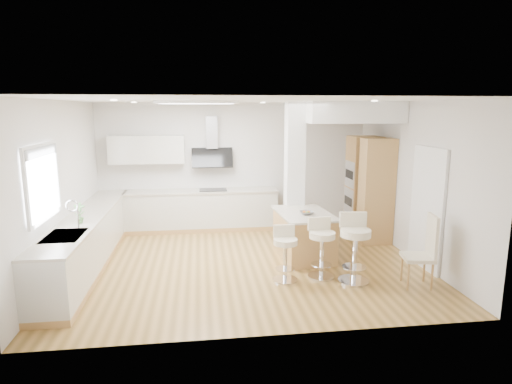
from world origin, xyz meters
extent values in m
plane|color=#AA7F3F|center=(0.00, 0.00, 0.00)|extent=(6.00, 6.00, 0.00)
cube|color=white|center=(0.00, 0.00, 0.00)|extent=(6.00, 5.00, 0.02)
cube|color=silver|center=(0.00, 2.50, 1.40)|extent=(6.00, 0.04, 2.80)
cube|color=silver|center=(-3.00, 0.00, 1.40)|extent=(0.04, 5.00, 2.80)
cube|color=silver|center=(3.00, 0.00, 1.40)|extent=(0.04, 5.00, 2.80)
cube|color=white|center=(-0.80, 0.60, 2.77)|extent=(1.40, 0.95, 0.05)
cube|color=white|center=(-0.80, 0.60, 2.76)|extent=(1.25, 0.80, 0.03)
cylinder|color=white|center=(-2.00, 1.50, 2.78)|extent=(0.10, 0.10, 0.02)
cylinder|color=white|center=(-2.00, -0.50, 2.78)|extent=(0.10, 0.10, 0.02)
cylinder|color=white|center=(0.50, 1.50, 2.78)|extent=(0.10, 0.10, 0.02)
cylinder|color=white|center=(2.00, 1.00, 2.78)|extent=(0.10, 0.10, 0.02)
cylinder|color=white|center=(2.00, -0.50, 2.78)|extent=(0.10, 0.10, 0.02)
cube|color=white|center=(-2.96, -0.90, 1.65)|extent=(0.03, 1.15, 0.95)
cube|color=white|center=(-2.95, -0.90, 2.15)|extent=(0.04, 1.28, 0.06)
cube|color=white|center=(-2.95, -0.90, 1.15)|extent=(0.04, 1.28, 0.06)
cube|color=white|center=(-2.95, -1.51, 1.65)|extent=(0.04, 0.06, 0.95)
cube|color=white|center=(-2.95, -0.29, 1.65)|extent=(0.04, 0.06, 0.95)
cube|color=#A0A3A7|center=(-2.94, -0.90, 2.08)|extent=(0.03, 1.18, 0.14)
cube|color=#443B35|center=(2.99, -0.60, 1.00)|extent=(0.02, 0.90, 2.00)
cube|color=white|center=(2.97, -0.60, 1.00)|extent=(0.05, 1.00, 2.10)
cube|color=tan|center=(-2.70, 0.25, 0.05)|extent=(0.60, 4.50, 0.10)
cube|color=beige|center=(-2.70, 0.25, 0.48)|extent=(0.60, 4.50, 0.76)
cube|color=beige|center=(-2.70, 0.25, 0.88)|extent=(0.63, 4.50, 0.04)
cube|color=#B1B1B6|center=(-2.70, -1.00, 0.89)|extent=(0.50, 0.75, 0.02)
cube|color=#B1B1B6|center=(-2.70, -1.18, 0.84)|extent=(0.40, 0.34, 0.10)
cube|color=#B1B1B6|center=(-2.70, -0.82, 0.84)|extent=(0.40, 0.34, 0.10)
cylinder|color=silver|center=(-2.58, -0.70, 1.08)|extent=(0.02, 0.02, 0.36)
torus|color=silver|center=(-2.65, -0.70, 1.26)|extent=(0.18, 0.02, 0.18)
imported|color=#4B7D3F|center=(-2.65, -0.35, 1.06)|extent=(0.17, 0.12, 0.33)
cube|color=tan|center=(-0.75, 2.20, 0.05)|extent=(3.30, 0.60, 0.10)
cube|color=beige|center=(-0.75, 2.20, 0.48)|extent=(3.30, 0.60, 0.76)
cube|color=beige|center=(-0.75, 2.20, 0.88)|extent=(3.33, 0.63, 0.04)
cube|color=black|center=(-0.50, 2.20, 0.91)|extent=(0.60, 0.40, 0.01)
cube|color=beige|center=(-1.90, 2.33, 1.80)|extent=(1.60, 0.34, 0.60)
cube|color=#B1B1B6|center=(-0.50, 2.40, 2.15)|extent=(0.25, 0.18, 0.70)
cube|color=black|center=(-0.50, 2.32, 1.60)|extent=(0.90, 0.26, 0.44)
cube|color=white|center=(1.05, 0.95, 1.40)|extent=(0.35, 0.35, 2.80)
cube|color=white|center=(2.10, 1.40, 2.60)|extent=(1.78, 2.20, 0.40)
cube|color=tan|center=(2.68, 1.50, 1.05)|extent=(0.62, 0.62, 2.10)
cube|color=tan|center=(2.68, 0.80, 1.05)|extent=(0.62, 0.40, 2.10)
cube|color=#B1B1B6|center=(2.37, 1.50, 1.30)|extent=(0.02, 0.55, 0.55)
cube|color=#B1B1B6|center=(2.37, 1.50, 0.72)|extent=(0.02, 0.55, 0.55)
cube|color=black|center=(2.36, 1.50, 1.30)|extent=(0.01, 0.45, 0.18)
cube|color=black|center=(2.36, 1.50, 0.72)|extent=(0.01, 0.45, 0.18)
cube|color=tan|center=(1.07, 0.18, 0.40)|extent=(0.92, 1.34, 0.79)
cube|color=beige|center=(1.07, 0.18, 0.81)|extent=(1.00, 1.42, 0.04)
imported|color=slate|center=(1.08, 0.05, 0.86)|extent=(0.25, 0.25, 0.06)
sphere|color=orange|center=(1.11, 0.05, 0.86)|extent=(0.07, 0.07, 0.06)
sphere|color=orange|center=(1.04, 0.06, 0.86)|extent=(0.07, 0.07, 0.06)
sphere|color=olive|center=(1.08, 0.01, 0.86)|extent=(0.07, 0.07, 0.06)
cylinder|color=silver|center=(0.52, -0.88, 0.01)|extent=(0.40, 0.40, 0.03)
cylinder|color=silver|center=(0.52, -0.88, 0.31)|extent=(0.06, 0.06, 0.58)
cylinder|color=silver|center=(0.52, -0.88, 0.20)|extent=(0.31, 0.31, 0.01)
cylinder|color=beige|center=(0.52, -0.88, 0.64)|extent=(0.38, 0.38, 0.09)
cube|color=beige|center=(0.52, -0.74, 0.77)|extent=(0.34, 0.05, 0.20)
cylinder|color=silver|center=(1.12, -0.82, 0.01)|extent=(0.46, 0.46, 0.03)
cylinder|color=silver|center=(1.12, -0.82, 0.34)|extent=(0.07, 0.07, 0.63)
cylinder|color=silver|center=(1.12, -0.82, 0.21)|extent=(0.35, 0.35, 0.01)
cylinder|color=beige|center=(1.12, -0.82, 0.70)|extent=(0.43, 0.43, 0.10)
cube|color=beige|center=(1.11, -0.66, 0.85)|extent=(0.37, 0.07, 0.21)
cylinder|color=silver|center=(1.57, -1.07, 0.02)|extent=(0.53, 0.53, 0.03)
cylinder|color=silver|center=(1.57, -1.07, 0.39)|extent=(0.08, 0.08, 0.72)
cylinder|color=silver|center=(1.57, -1.07, 0.24)|extent=(0.41, 0.41, 0.02)
cylinder|color=beige|center=(1.57, -1.07, 0.79)|extent=(0.50, 0.50, 0.11)
cube|color=beige|center=(1.59, -0.90, 0.96)|extent=(0.42, 0.09, 0.24)
cube|color=beige|center=(2.46, -1.34, 0.45)|extent=(0.50, 0.50, 0.06)
cube|color=beige|center=(2.65, -1.37, 0.77)|extent=(0.12, 0.41, 0.69)
cylinder|color=tan|center=(2.26, -1.47, 0.21)|extent=(0.04, 0.04, 0.42)
cylinder|color=tan|center=(2.32, -1.13, 0.21)|extent=(0.04, 0.04, 0.42)
cylinder|color=tan|center=(2.60, -1.54, 0.21)|extent=(0.04, 0.04, 0.42)
cylinder|color=tan|center=(2.66, -1.20, 0.21)|extent=(0.04, 0.04, 0.42)
camera|label=1|loc=(-0.76, -7.12, 2.66)|focal=30.00mm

